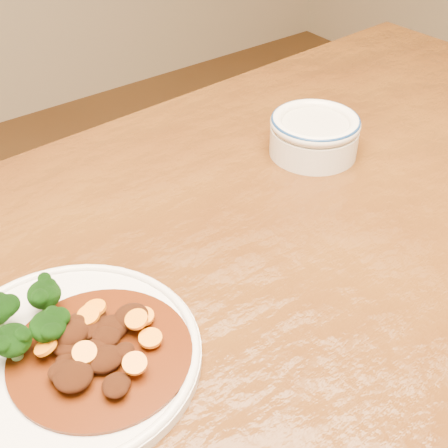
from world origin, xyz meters
TOP-DOWN VIEW (x-y plane):
  - dining_table at (0.00, 0.00)m, footprint 1.55×0.98m
  - dinner_plate at (-0.18, 0.07)m, footprint 0.24×0.24m
  - broccoli_florets at (-0.22, 0.11)m, footprint 0.13×0.09m
  - mince_stew at (-0.16, 0.06)m, footprint 0.17×0.17m
  - dip_bowl at (0.25, 0.21)m, footprint 0.12×0.12m

SIDE VIEW (x-z plane):
  - dining_table at x=0.00m, z-range 0.30..1.05m
  - dinner_plate at x=-0.18m, z-range 0.75..0.77m
  - mince_stew at x=-0.16m, z-range 0.76..0.78m
  - dip_bowl at x=0.25m, z-range 0.75..0.81m
  - broccoli_florets at x=-0.22m, z-range 0.76..0.81m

